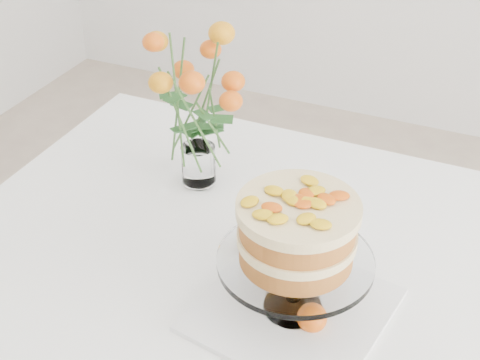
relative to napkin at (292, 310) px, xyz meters
The scene contains 8 objects.
table 0.16m from the napkin, 100.14° to the left, with size 1.43×0.93×0.76m.
napkin is the anchor object (origin of this frame).
cake_stand 0.16m from the napkin, ahead, with size 0.26×0.26×0.24m.
rose_vase 0.49m from the napkin, 138.69° to the left, with size 0.33×0.33×0.38m.
loose_rose_near 0.18m from the napkin, 138.70° to the left, with size 0.08×0.05×0.04m.
loose_rose_far 0.05m from the napkin, 27.20° to the right, with size 0.09×0.05×0.04m.
stray_petal_a 0.15m from the napkin, 165.79° to the left, with size 0.03×0.02×0.00m, color #E4AC0E.
stray_petal_b 0.04m from the napkin, behind, with size 0.03×0.02×0.00m, color #E4AC0E.
Camera 1 is at (0.28, -0.94, 1.61)m, focal length 50.00 mm.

